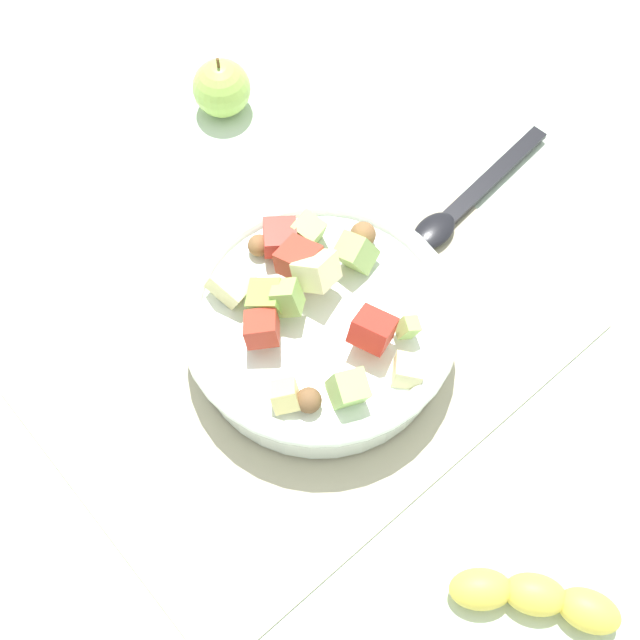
% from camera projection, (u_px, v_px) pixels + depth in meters
% --- Properties ---
extents(ground_plane, '(2.40, 2.40, 0.00)m').
position_uv_depth(ground_plane, '(310.00, 358.00, 0.87)').
color(ground_plane, silver).
extents(placemat, '(0.51, 0.35, 0.01)m').
position_uv_depth(placemat, '(310.00, 357.00, 0.87)').
color(placemat, '#BCB299').
rests_on(placemat, ground_plane).
extents(salad_bowl, '(0.27, 0.27, 0.12)m').
position_uv_depth(salad_bowl, '(319.00, 323.00, 0.84)').
color(salad_bowl, white).
rests_on(salad_bowl, placemat).
extents(serving_spoon, '(0.22, 0.05, 0.01)m').
position_uv_depth(serving_spoon, '(460.00, 206.00, 0.95)').
color(serving_spoon, black).
rests_on(serving_spoon, placemat).
extents(whole_apple, '(0.07, 0.07, 0.08)m').
position_uv_depth(whole_apple, '(222.00, 88.00, 1.00)').
color(whole_apple, '#9EC656').
rests_on(whole_apple, ground_plane).
extents(banana_whole, '(0.12, 0.14, 0.04)m').
position_uv_depth(banana_whole, '(535.00, 598.00, 0.75)').
color(banana_whole, yellow).
rests_on(banana_whole, ground_plane).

